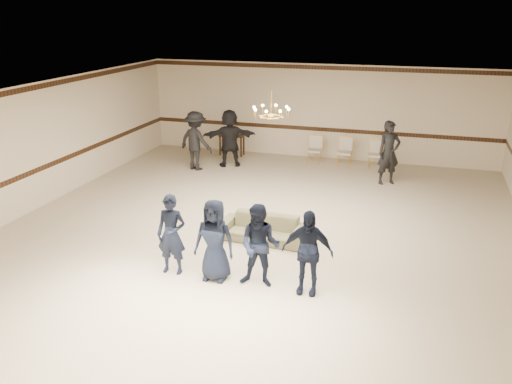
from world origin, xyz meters
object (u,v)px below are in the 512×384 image
at_px(adult_mid, 230,138).
at_px(banquet_chair_left, 315,150).
at_px(boy_a, 171,235).
at_px(adult_left, 196,141).
at_px(boy_b, 215,240).
at_px(boy_d, 307,252).
at_px(console_table, 232,145).
at_px(settee, 263,228).
at_px(chandelier, 271,103).
at_px(boy_c, 260,246).
at_px(banquet_chair_right, 376,155).
at_px(banquet_chair_mid, 345,152).
at_px(adult_right, 389,153).

xyz_separation_m(adult_mid, banquet_chair_left, (2.61, 1.09, -0.48)).
height_order(boy_a, adult_left, adult_left).
distance_m(boy_b, boy_d, 1.80).
distance_m(boy_d, banquet_chair_left, 8.72).
bearing_deg(console_table, adult_mid, -75.39).
distance_m(boy_b, banquet_chair_left, 8.58).
bearing_deg(settee, chandelier, 102.28).
distance_m(adult_left, console_table, 2.13).
distance_m(boy_a, boy_c, 1.80).
bearing_deg(console_table, boy_c, -69.52).
distance_m(adult_mid, banquet_chair_right, 4.76).
distance_m(chandelier, banquet_chair_mid, 5.80).
distance_m(boy_c, adult_right, 7.31).
bearing_deg(adult_mid, adult_right, 150.30).
relative_size(boy_a, settee, 0.82).
bearing_deg(console_table, boy_b, -74.69).
height_order(adult_mid, banquet_chair_mid, adult_mid).
distance_m(chandelier, boy_b, 3.99).
bearing_deg(console_table, settee, -67.28).
height_order(boy_d, banquet_chair_mid, boy_d).
xyz_separation_m(boy_a, banquet_chair_right, (3.12, 8.57, -0.34)).
height_order(boy_a, banquet_chair_right, boy_a).
bearing_deg(chandelier, banquet_chair_mid, 78.24).
bearing_deg(boy_b, adult_mid, 106.58).
distance_m(boy_c, banquet_chair_left, 8.60).
relative_size(chandelier, banquet_chair_left, 1.01).
bearing_deg(adult_left, chandelier, 152.68).
xyz_separation_m(boy_a, banquet_chair_left, (1.12, 8.57, -0.34)).
relative_size(boy_d, console_table, 1.84).
bearing_deg(banquet_chair_mid, chandelier, -101.90).
height_order(boy_c, adult_right, adult_right).
xyz_separation_m(boy_a, adult_left, (-2.39, 6.78, 0.14)).
bearing_deg(banquet_chair_left, boy_c, -88.38).
height_order(banquet_chair_left, banquet_chair_mid, same).
distance_m(banquet_chair_left, banquet_chair_mid, 1.00).
distance_m(chandelier, boy_a, 4.12).
distance_m(settee, banquet_chair_left, 6.55).
height_order(adult_right, console_table, adult_right).
xyz_separation_m(adult_left, console_table, (0.51, 1.99, -0.58)).
distance_m(settee, adult_left, 6.04).
xyz_separation_m(boy_a, boy_d, (2.70, 0.00, 0.00)).
height_order(boy_a, boy_d, same).
xyz_separation_m(boy_c, adult_mid, (-3.29, 7.48, 0.14)).
xyz_separation_m(boy_b, boy_d, (1.80, 0.00, 0.00)).
relative_size(chandelier, boy_a, 0.58).
bearing_deg(adult_right, console_table, 132.86).
bearing_deg(boy_c, settee, 101.72).
height_order(adult_mid, banquet_chair_left, adult_mid).
height_order(adult_left, adult_mid, same).
xyz_separation_m(chandelier, boy_a, (-1.05, -3.41, -2.07)).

